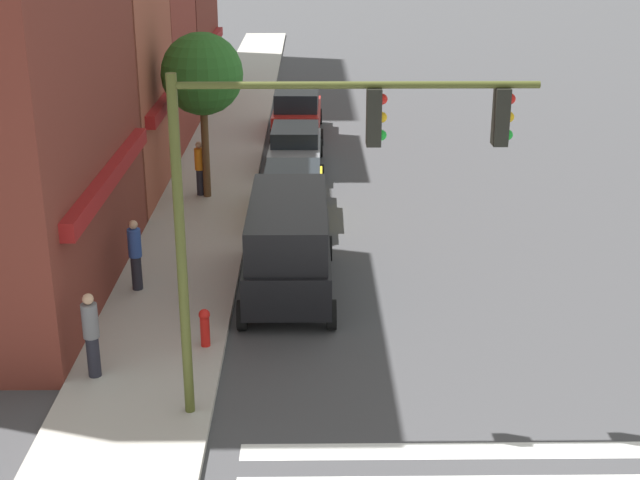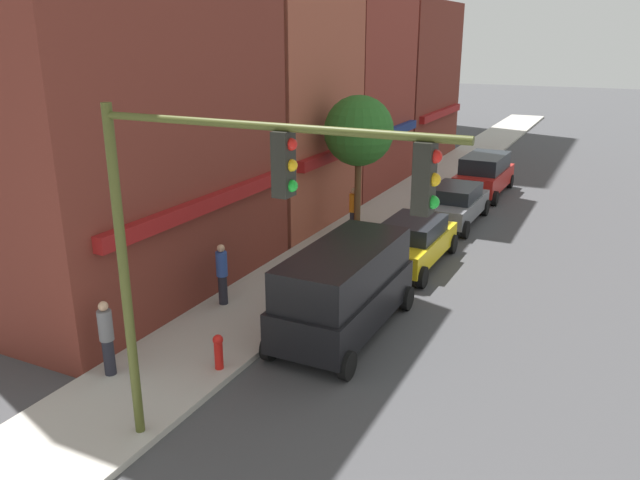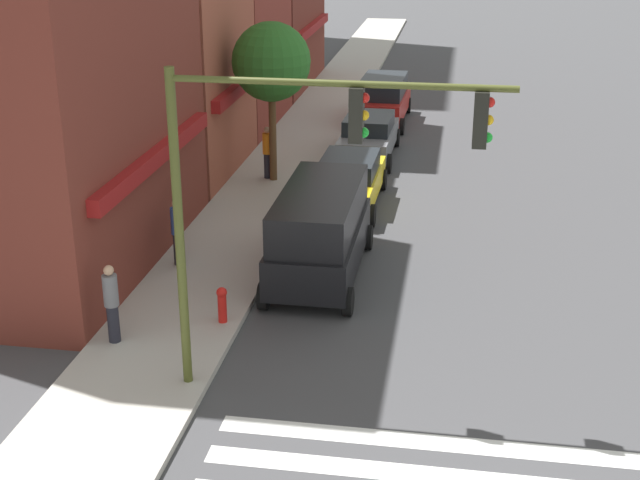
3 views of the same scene
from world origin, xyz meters
TOP-DOWN VIEW (x-y plane):
  - storefront_row at (21.25, 11.50)m, footprint 32.66×5.30m
  - traffic_signal at (5.06, 4.19)m, footprint 0.32×6.06m
  - van_black at (10.90, 4.70)m, footprint 5.00×2.22m
  - sedan_yellow at (16.54, 4.70)m, footprint 4.42×2.02m
  - sedan_grey at (22.01, 4.70)m, footprint 4.43×2.02m
  - suv_red at (27.52, 4.70)m, footprint 4.75×2.12m
  - pedestrian_grey_coat at (6.41, 8.45)m, footprint 0.32×0.32m
  - pedestrian_blue_shirt at (10.76, 8.39)m, footprint 0.32×0.32m
  - pedestrian_orange_vest at (18.50, 7.73)m, footprint 0.32×0.32m
  - fire_hydrant at (7.70, 6.40)m, footprint 0.24×0.24m
  - street_tree at (18.34, 7.50)m, footprint 2.56×2.56m

SIDE VIEW (x-z plane):
  - fire_hydrant at x=7.70m, z-range 0.19..1.03m
  - sedan_yellow at x=16.54m, z-range 0.05..1.64m
  - sedan_grey at x=22.01m, z-range 0.05..1.64m
  - suv_red at x=27.52m, z-range 0.06..2.00m
  - pedestrian_grey_coat at x=6.41m, z-range 0.19..1.96m
  - pedestrian_blue_shirt at x=10.76m, z-range 0.19..1.96m
  - pedestrian_orange_vest at x=18.50m, z-range 0.19..1.96m
  - van_black at x=10.90m, z-range 0.12..2.46m
  - street_tree at x=18.34m, z-range 1.47..6.71m
  - traffic_signal at x=5.06m, z-range 1.48..7.85m
  - storefront_row at x=21.25m, z-range -1.10..14.33m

